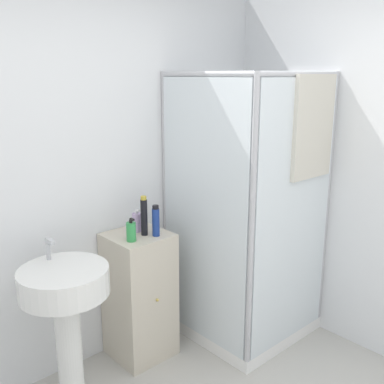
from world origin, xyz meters
The scene contains 8 objects.
wall_back centered at (0.00, 1.70, 1.25)m, with size 6.40×0.06×2.50m, color silver.
shower_enclosure centered at (1.19, 1.15, 0.55)m, with size 0.86×0.89×1.93m.
vanity_cabinet centered at (0.44, 1.47, 0.44)m, with size 0.39×0.40×0.89m.
sink centered at (-0.17, 1.30, 0.68)m, with size 0.49×0.49×1.02m.
soap_dispenser centered at (0.34, 1.40, 0.95)m, with size 0.06×0.06×0.15m.
shampoo_bottle_tall_black centered at (0.47, 1.43, 1.02)m, with size 0.04×0.04×0.26m.
shampoo_bottle_blue centered at (0.52, 1.37, 0.99)m, with size 0.05×0.05×0.21m.
lotion_bottle_white centered at (0.47, 1.52, 0.95)m, with size 0.06×0.06×0.16m.
Camera 1 is at (-1.16, -0.83, 1.91)m, focal length 42.00 mm.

